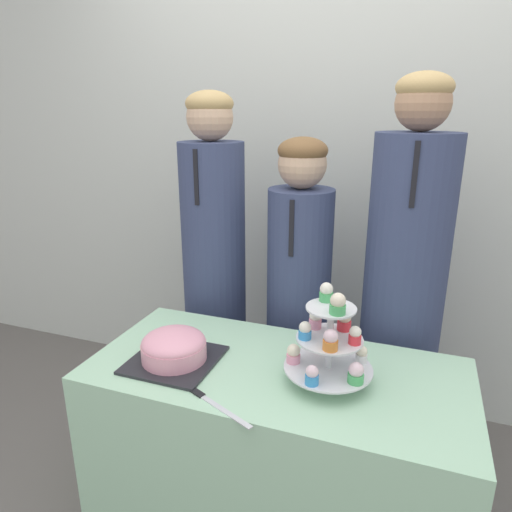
{
  "coord_description": "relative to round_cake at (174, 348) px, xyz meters",
  "views": [
    {
      "loc": [
        0.38,
        -0.95,
        1.51
      ],
      "look_at": [
        -0.08,
        0.31,
        1.08
      ],
      "focal_mm": 32.0,
      "sensor_mm": 36.0,
      "label": 1
    }
  ],
  "objects": [
    {
      "name": "cake_knife",
      "position": [
        0.18,
        -0.15,
        -0.05
      ],
      "size": [
        0.26,
        0.13,
        0.01
      ],
      "rotation": [
        0.0,
        0.0,
        -0.42
      ],
      "color": "silver",
      "rests_on": "table"
    },
    {
      "name": "table",
      "position": [
        0.33,
        0.07,
        -0.41
      ],
      "size": [
        1.22,
        0.57,
        0.72
      ],
      "color": "#A8DBB2",
      "rests_on": "ground_plane"
    },
    {
      "name": "cupcake_stand",
      "position": [
        0.5,
        0.05,
        0.09
      ],
      "size": [
        0.27,
        0.27,
        0.31
      ],
      "color": "silver",
      "rests_on": "table"
    },
    {
      "name": "round_cake",
      "position": [
        0.0,
        0.0,
        0.0
      ],
      "size": [
        0.28,
        0.28,
        0.11
      ],
      "color": "#232328",
      "rests_on": "table"
    },
    {
      "name": "student_0",
      "position": [
        -0.13,
        0.59,
        0.0
      ],
      "size": [
        0.28,
        0.28,
        1.59
      ],
      "color": "#384266",
      "rests_on": "ground_plane"
    },
    {
      "name": "student_2",
      "position": [
        0.69,
        0.59,
        0.01
      ],
      "size": [
        0.31,
        0.32,
        1.64
      ],
      "color": "#384266",
      "rests_on": "ground_plane"
    },
    {
      "name": "student_1",
      "position": [
        0.26,
        0.59,
        -0.08
      ],
      "size": [
        0.27,
        0.27,
        1.42
      ],
      "color": "#384266",
      "rests_on": "ground_plane"
    },
    {
      "name": "wall_back",
      "position": [
        0.33,
        1.12,
        0.58
      ],
      "size": [
        9.0,
        0.06,
        2.7
      ],
      "color": "silver",
      "rests_on": "ground_plane"
    }
  ]
}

